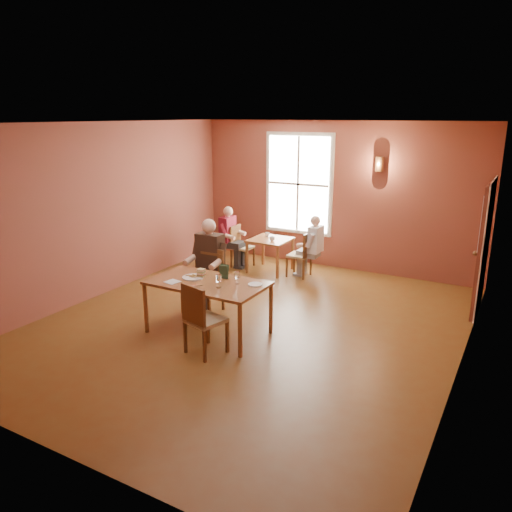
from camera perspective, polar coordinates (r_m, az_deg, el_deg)
The scene contains 28 objects.
ground at distance 7.73m, azimuth -0.73°, elevation -7.86°, with size 6.00×7.00×0.01m, color brown.
wall_back at distance 10.38m, azimuth 9.00°, elevation 6.77°, with size 6.00×0.04×3.00m, color brown.
wall_front at distance 4.69m, azimuth -22.77°, elevation -5.55°, with size 6.00×0.04×3.00m, color brown.
wall_left at distance 9.10m, azimuth -17.42°, elevation 4.96°, with size 0.04×7.00×3.00m, color brown.
wall_right at distance 6.35m, azimuth 23.36°, elevation -0.16°, with size 0.04×7.00×3.00m, color brown.
ceiling at distance 7.07m, azimuth -0.82°, elevation 14.97°, with size 6.00×7.00×0.04m, color white.
window at distance 10.60m, azimuth 4.87°, elevation 8.19°, with size 1.36×0.10×1.96m, color white.
door at distance 8.69m, azimuth 24.41°, elevation 0.72°, with size 0.12×1.04×2.10m, color maroon.
wall_sconce at distance 9.92m, azimuth 13.92°, elevation 10.17°, with size 0.16×0.16×0.28m, color brown.
main_table at distance 7.35m, azimuth -5.49°, elevation -5.87°, with size 1.69×0.95×0.79m, color brown, non-canonical shape.
chair_diner_main at distance 8.08m, azimuth -5.82°, elevation -2.97°, with size 0.45×0.45×1.02m, color brown, non-canonical shape.
diner_main at distance 7.99m, azimuth -5.98°, elevation -1.63°, with size 0.57×0.57×1.43m, color #322219, non-canonical shape.
chair_empty at distance 6.72m, azimuth -5.77°, elevation -7.10°, with size 0.44×0.44×1.00m, color brown, non-canonical shape.
plate_food at distance 7.39m, azimuth -7.23°, elevation -2.37°, with size 0.31×0.31×0.04m, color white.
sandwich at distance 7.37m, azimuth -6.26°, elevation -2.07°, with size 0.10×0.09×0.12m, color tan.
goblet_a at distance 7.05m, azimuth -2.18°, elevation -2.46°, with size 0.08×0.08×0.20m, color white, non-canonical shape.
goblet_c at distance 6.92m, azimuth -4.29°, elevation -2.83°, with size 0.08×0.08×0.21m, color silver, non-canonical shape.
menu_stand at distance 7.30m, azimuth -3.67°, elevation -1.79°, with size 0.13×0.06×0.21m, color #253E29.
knife at distance 7.06m, azimuth -7.01°, elevation -3.40°, with size 0.22×0.02×0.00m, color silver.
napkin at distance 7.27m, azimuth -9.55°, elevation -2.92°, with size 0.19×0.19×0.01m, color silver.
side_plate at distance 7.04m, azimuth -0.08°, elevation -3.27°, with size 0.21×0.21×0.02m, color white.
second_table at distance 10.19m, azimuth 1.61°, elevation 0.10°, with size 0.77×0.77×0.68m, color brown, non-canonical shape.
chair_diner_white at distance 9.89m, azimuth 4.95°, elevation 0.21°, with size 0.40×0.40×0.90m, color #3D210E, non-canonical shape.
diner_white at distance 9.84m, azimuth 5.13°, elevation 1.01°, with size 0.48×0.48×1.19m, color white, non-canonical shape.
chair_diner_maroon at distance 10.47m, azimuth -1.54°, elevation 1.09°, with size 0.39×0.39×0.87m, color #4B2713, non-canonical shape.
diner_maroon at distance 10.44m, azimuth -1.69°, elevation 2.06°, with size 0.49×0.49×1.23m, color maroon, non-canonical shape.
cup_a at distance 9.93m, azimuth 1.86°, elevation 1.97°, with size 0.11×0.11×0.09m, color white.
cup_b at distance 10.29m, azimuth 1.28°, elevation 2.46°, with size 0.09×0.09×0.09m, color silver.
Camera 1 is at (3.54, -6.12, 3.12)m, focal length 35.00 mm.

